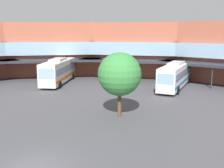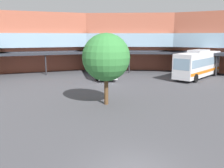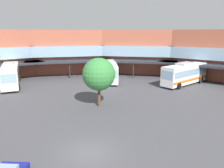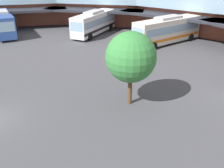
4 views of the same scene
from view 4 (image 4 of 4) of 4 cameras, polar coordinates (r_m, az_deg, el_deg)
The scene contains 4 objects.
bus_2 at distance 44.58m, azimuth -3.90°, elevation 13.06°, with size 9.62×8.82×3.83m.
bus_4 at distance 39.92m, azimuth 11.85°, elevation 11.33°, with size 6.57×11.67×3.96m.
bus_6 at distance 47.31m, azimuth -22.43°, elevation 12.07°, with size 10.59×4.56×3.96m.
plaza_tree at distance 20.96m, azimuth 4.08°, elevation 5.76°, with size 4.08×4.08×6.16m.
Camera 4 is at (19.00, 4.43, 10.89)m, focal length 42.44 mm.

